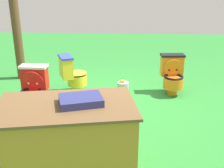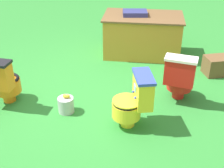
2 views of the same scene
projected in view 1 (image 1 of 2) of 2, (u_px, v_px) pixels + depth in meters
name	position (u px, v px, depth m)	size (l,w,h in m)	color
ground	(115.00, 105.00, 4.69)	(14.00, 14.00, 0.00)	#2D8433
toilet_orange	(173.00, 74.00, 5.06)	(0.45, 0.52, 0.73)	orange
toilet_yellow	(72.00, 74.00, 5.10)	(0.61, 0.57, 0.73)	yellow
toilet_red	(33.00, 88.00, 4.38)	(0.44, 0.50, 0.73)	red
vendor_table	(68.00, 136.00, 2.99)	(1.59, 1.12, 0.85)	#B7842D
wooden_post	(18.00, 38.00, 5.71)	(0.18, 0.18, 1.74)	brown
lemon_bucket	(123.00, 87.00, 5.13)	(0.22, 0.22, 0.28)	#B7B7BF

